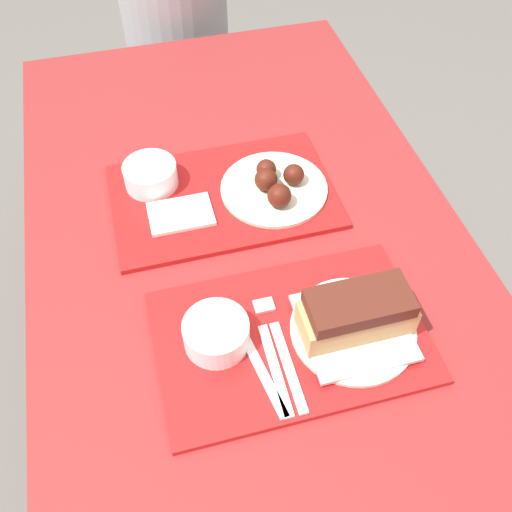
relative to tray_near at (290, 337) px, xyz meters
The scene contains 15 objects.
ground_plane 0.79m from the tray_near, 94.42° to the left, with size 12.00×12.00×0.00m, color #605B56.
picnic_table 0.19m from the tray_near, 94.42° to the left, with size 0.85×1.68×0.76m.
picnic_bench_far 1.28m from the tray_near, 90.57° to the left, with size 0.81×0.28×0.42m.
tray_near is the anchor object (origin of this frame).
tray_far 0.36m from the tray_near, 95.73° to the left, with size 0.46×0.30×0.01m.
bowl_coleslaw_near 0.13m from the tray_near, behind, with size 0.11×0.11×0.05m.
brisket_sandwich_plate 0.12m from the tray_near, 10.47° to the right, with size 0.21×0.21×0.10m.
plastic_fork_near 0.07m from the tray_near, 127.01° to the right, with size 0.02×0.17×0.00m.
plastic_knife_near 0.06m from the tray_near, 110.34° to the right, with size 0.02×0.17×0.00m.
plastic_spoon_near 0.09m from the tray_near, 138.67° to the right, with size 0.04×0.17×0.00m.
condiment_packet 0.07m from the tray_near, 112.77° to the left, with size 0.04×0.03×0.01m.
bowl_coleslaw_far 0.46m from the tray_near, 112.08° to the left, with size 0.11×0.11×0.05m.
wings_plate_far 0.35m from the tray_near, 78.33° to the left, with size 0.22×0.22×0.06m.
napkin_far 0.35m from the tray_near, 112.13° to the left, with size 0.13×0.09×0.01m.
person_seated_across 1.22m from the tray_near, 89.89° to the left, with size 0.32×0.32×0.71m.
Camera 1 is at (-0.17, -0.63, 1.61)m, focal length 40.00 mm.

